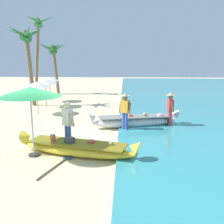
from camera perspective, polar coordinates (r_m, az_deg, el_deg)
ground_plane at (r=9.46m, az=-12.13°, el=-7.88°), size 80.00×80.00×0.00m
boat_yellow_foreground at (r=8.55m, az=-7.93°, el=-8.04°), size 4.26×1.79×0.75m
boat_white_midground at (r=12.02m, az=5.15°, el=-2.04°), size 4.37×1.73×0.84m
person_vendor_hatted at (r=11.14m, az=2.94°, el=0.62°), size 0.58×0.45×1.73m
person_tourist_customer at (r=8.96m, az=-9.97°, el=-2.46°), size 0.55×0.50×1.70m
person_vendor_assistant at (r=12.13m, az=12.97°, el=1.05°), size 0.44×0.57×1.66m
patio_umbrella_large at (r=8.41m, az=-17.99°, el=4.29°), size 1.99×1.99×2.30m
parasol_row_0 at (r=15.39m, az=-16.64°, el=5.98°), size 1.60×1.60×1.91m
parasol_row_1 at (r=17.62m, az=-14.84°, el=6.71°), size 1.60×1.60×1.91m
parasol_row_2 at (r=19.92m, az=-13.85°, el=7.26°), size 1.60×1.60×1.91m
palm_tree_tall_inland at (r=18.64m, az=-18.70°, el=14.78°), size 2.55×2.87×5.41m
palm_tree_leaning_seaward at (r=24.69m, az=-16.39°, el=16.64°), size 2.75×2.24×7.12m
palm_tree_mid_cluster at (r=24.94m, az=-13.08°, el=12.80°), size 2.70×2.56×4.87m
paddle at (r=7.96m, az=-12.02°, el=-11.42°), size 0.69×1.72×0.05m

